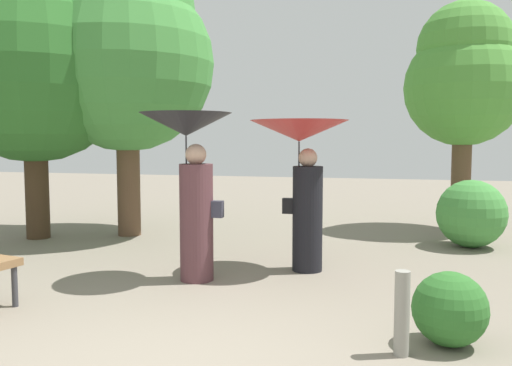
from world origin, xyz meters
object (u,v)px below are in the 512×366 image
Objects in this scene: path_marker_post at (402,313)px; tree_near_left at (32,51)px; tree_mid_left at (126,49)px; person_left at (191,164)px; person_right at (302,159)px; tree_near_right at (464,76)px.

tree_near_left is at bearing 148.92° from path_marker_post.
path_marker_post is (6.00, -3.62, -2.85)m from tree_near_left.
tree_near_left is 1.54m from tree_mid_left.
person_left reaches higher than person_right.
tree_near_right is at bearing -34.95° from person_right.
tree_near_left reaches higher than path_marker_post.
tree_mid_left is at bearing -161.01° from tree_near_right.
tree_near_right is 0.84× the size of tree_mid_left.
path_marker_post is at bearing -31.08° from tree_near_left.
person_left is 0.40× the size of tree_mid_left.
tree_near_left is (-3.56, 1.90, 1.78)m from person_left.
tree_mid_left is (-5.78, -1.99, 0.40)m from tree_near_right.
path_marker_post is (-1.18, -6.25, -2.53)m from tree_near_right.
person_left is 1.45m from person_right.
path_marker_post is (2.43, -1.72, -1.07)m from person_left.
person_left is 3.83m from tree_mid_left.
person_left is 5.98m from tree_near_right.
tree_near_right is at bearing -40.91° from person_left.
tree_near_left is 7.37× the size of path_marker_post.
tree_near_right is at bearing 79.33° from path_marker_post.
person_right is at bearing -59.39° from person_left.
tree_near_right is at bearing 20.18° from tree_near_left.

